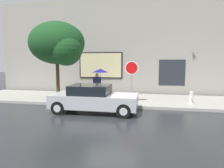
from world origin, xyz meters
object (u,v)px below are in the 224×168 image
object	(u,v)px
street_tree	(59,44)
stop_sign	(132,73)
pedestrian_with_umbrella	(99,75)
parked_car	(94,99)
fire_hydrant	(191,98)

from	to	relation	value
street_tree	stop_sign	bearing A→B (deg)	2.80
pedestrian_with_umbrella	street_tree	distance (m)	2.99
pedestrian_with_umbrella	street_tree	xyz separation A→B (m)	(-2.19, -0.94, 1.81)
parked_car	street_tree	distance (m)	4.12
fire_hydrant	street_tree	size ratio (longest dim) A/B	0.16
fire_hydrant	pedestrian_with_umbrella	size ratio (longest dim) A/B	0.39
pedestrian_with_umbrella	street_tree	world-z (taller)	street_tree
pedestrian_with_umbrella	stop_sign	distance (m)	2.19
parked_car	street_tree	bearing A→B (deg)	147.29
fire_hydrant	stop_sign	world-z (taller)	stop_sign
pedestrian_with_umbrella	stop_sign	size ratio (longest dim) A/B	0.80
parked_car	fire_hydrant	world-z (taller)	parked_car
parked_car	stop_sign	size ratio (longest dim) A/B	1.78
fire_hydrant	parked_car	bearing A→B (deg)	-157.47
street_tree	stop_sign	world-z (taller)	street_tree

